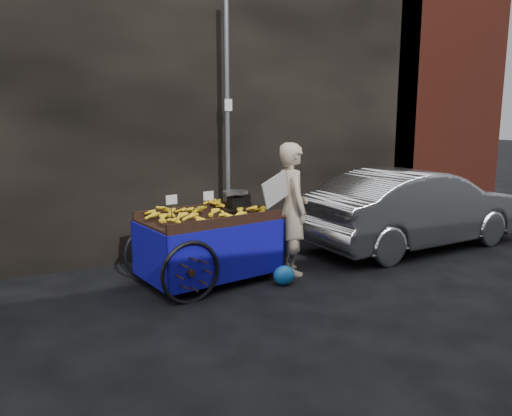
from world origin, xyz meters
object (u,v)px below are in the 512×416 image
banana_cart (204,225)px  parked_car (416,208)px  vendor (292,209)px  plastic_bag (284,275)px

banana_cart → parked_car: 3.91m
banana_cart → vendor: (1.25, -0.19, 0.14)m
banana_cart → vendor: size_ratio=1.34×
banana_cart → plastic_bag: size_ratio=8.42×
banana_cart → parked_car: (3.91, 0.11, -0.12)m
parked_car → plastic_bag: bearing=100.1°
banana_cart → vendor: 1.28m
vendor → plastic_bag: bearing=150.2°
vendor → plastic_bag: size_ratio=6.30×
vendor → parked_car: 2.69m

